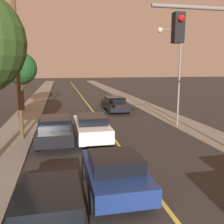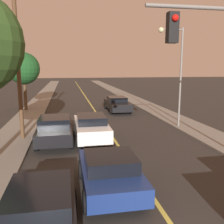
{
  "view_description": "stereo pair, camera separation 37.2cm",
  "coord_description": "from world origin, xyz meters",
  "px_view_note": "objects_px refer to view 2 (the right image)",
  "views": [
    {
      "loc": [
        -3.16,
        -3.61,
        4.4
      ],
      "look_at": [
        0.0,
        11.54,
        1.6
      ],
      "focal_mm": 40.0,
      "sensor_mm": 36.0,
      "label": 1
    },
    {
      "loc": [
        -2.8,
        -3.68,
        4.4
      ],
      "look_at": [
        0.0,
        11.54,
        1.6
      ],
      "focal_mm": 40.0,
      "sensor_mm": 36.0,
      "label": 2
    }
  ],
  "objects_px": {
    "car_outer_lane_second": "(55,129)",
    "tree_left_far": "(24,69)",
    "streetlamp_right": "(176,64)",
    "utility_pole_left": "(18,61)",
    "car_near_lane_front": "(110,171)",
    "car_outer_lane_front": "(41,213)",
    "car_near_lane_second": "(91,127)",
    "car_far_oncoming": "(117,104)"
  },
  "relations": [
    {
      "from": "car_outer_lane_front",
      "to": "tree_left_far",
      "type": "xyz_separation_m",
      "value": [
        -3.34,
        20.16,
        3.46
      ]
    },
    {
      "from": "car_outer_lane_second",
      "to": "tree_left_far",
      "type": "bearing_deg",
      "value": 106.23
    },
    {
      "from": "car_outer_lane_second",
      "to": "tree_left_far",
      "type": "relative_size",
      "value": 0.84
    },
    {
      "from": "car_outer_lane_front",
      "to": "utility_pole_left",
      "type": "bearing_deg",
      "value": 101.7
    },
    {
      "from": "car_near_lane_second",
      "to": "car_outer_lane_front",
      "type": "relative_size",
      "value": 1.07
    },
    {
      "from": "car_outer_lane_second",
      "to": "car_outer_lane_front",
      "type": "bearing_deg",
      "value": -90.0
    },
    {
      "from": "car_near_lane_front",
      "to": "tree_left_far",
      "type": "distance_m",
      "value": 19.04
    },
    {
      "from": "car_near_lane_front",
      "to": "streetlamp_right",
      "type": "relative_size",
      "value": 0.57
    },
    {
      "from": "car_near_lane_second",
      "to": "tree_left_far",
      "type": "distance_m",
      "value": 12.99
    },
    {
      "from": "utility_pole_left",
      "to": "car_near_lane_second",
      "type": "bearing_deg",
      "value": -8.55
    },
    {
      "from": "car_near_lane_second",
      "to": "tree_left_far",
      "type": "xyz_separation_m",
      "value": [
        -5.49,
        11.25,
        3.43
      ]
    },
    {
      "from": "car_outer_lane_front",
      "to": "car_outer_lane_second",
      "type": "height_order",
      "value": "car_outer_lane_second"
    },
    {
      "from": "car_outer_lane_second",
      "to": "car_near_lane_second",
      "type": "bearing_deg",
      "value": 5.45
    },
    {
      "from": "car_far_oncoming",
      "to": "utility_pole_left",
      "type": "xyz_separation_m",
      "value": [
        -7.71,
        -8.86,
        3.96
      ]
    },
    {
      "from": "car_near_lane_second",
      "to": "car_outer_lane_front",
      "type": "bearing_deg",
      "value": -103.61
    },
    {
      "from": "car_outer_lane_second",
      "to": "streetlamp_right",
      "type": "relative_size",
      "value": 0.69
    },
    {
      "from": "car_near_lane_second",
      "to": "streetlamp_right",
      "type": "bearing_deg",
      "value": 16.97
    },
    {
      "from": "streetlamp_right",
      "to": "tree_left_far",
      "type": "relative_size",
      "value": 1.22
    },
    {
      "from": "car_near_lane_second",
      "to": "streetlamp_right",
      "type": "relative_size",
      "value": 0.7
    },
    {
      "from": "car_near_lane_second",
      "to": "utility_pole_left",
      "type": "distance_m",
      "value": 5.72
    },
    {
      "from": "car_near_lane_second",
      "to": "tree_left_far",
      "type": "height_order",
      "value": "tree_left_far"
    },
    {
      "from": "car_near_lane_second",
      "to": "car_outer_lane_second",
      "type": "height_order",
      "value": "car_outer_lane_second"
    },
    {
      "from": "car_near_lane_front",
      "to": "utility_pole_left",
      "type": "distance_m",
      "value": 9.25
    },
    {
      "from": "utility_pole_left",
      "to": "tree_left_far",
      "type": "relative_size",
      "value": 1.55
    },
    {
      "from": "car_near_lane_front",
      "to": "car_outer_lane_front",
      "type": "relative_size",
      "value": 0.87
    },
    {
      "from": "car_outer_lane_second",
      "to": "utility_pole_left",
      "type": "xyz_separation_m",
      "value": [
        -1.97,
        0.83,
        3.9
      ]
    },
    {
      "from": "streetlamp_right",
      "to": "utility_pole_left",
      "type": "bearing_deg",
      "value": -172.99
    },
    {
      "from": "tree_left_far",
      "to": "car_outer_lane_front",
      "type": "bearing_deg",
      "value": -80.6
    },
    {
      "from": "streetlamp_right",
      "to": "car_near_lane_front",
      "type": "bearing_deg",
      "value": -125.98
    },
    {
      "from": "car_near_lane_front",
      "to": "utility_pole_left",
      "type": "bearing_deg",
      "value": 119.62
    },
    {
      "from": "car_outer_lane_second",
      "to": "car_far_oncoming",
      "type": "xyz_separation_m",
      "value": [
        5.74,
        9.68,
        -0.06
      ]
    },
    {
      "from": "car_near_lane_front",
      "to": "car_near_lane_second",
      "type": "relative_size",
      "value": 0.82
    },
    {
      "from": "car_outer_lane_second",
      "to": "car_far_oncoming",
      "type": "height_order",
      "value": "car_outer_lane_second"
    },
    {
      "from": "car_near_lane_second",
      "to": "utility_pole_left",
      "type": "relative_size",
      "value": 0.55
    },
    {
      "from": "car_outer_lane_front",
      "to": "streetlamp_right",
      "type": "xyz_separation_m",
      "value": [
        8.35,
        10.8,
        3.82
      ]
    },
    {
      "from": "utility_pole_left",
      "to": "car_outer_lane_front",
      "type": "bearing_deg",
      "value": -78.3
    },
    {
      "from": "car_far_oncoming",
      "to": "streetlamp_right",
      "type": "distance_m",
      "value": 8.9
    },
    {
      "from": "car_outer_lane_second",
      "to": "streetlamp_right",
      "type": "height_order",
      "value": "streetlamp_right"
    },
    {
      "from": "streetlamp_right",
      "to": "car_outer_lane_second",
      "type": "bearing_deg",
      "value": -165.91
    },
    {
      "from": "streetlamp_right",
      "to": "utility_pole_left",
      "type": "xyz_separation_m",
      "value": [
        -10.33,
        -1.27,
        0.12
      ]
    },
    {
      "from": "car_near_lane_second",
      "to": "car_outer_lane_second",
      "type": "relative_size",
      "value": 1.02
    },
    {
      "from": "car_far_oncoming",
      "to": "car_outer_lane_second",
      "type": "bearing_deg",
      "value": 59.36
    }
  ]
}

